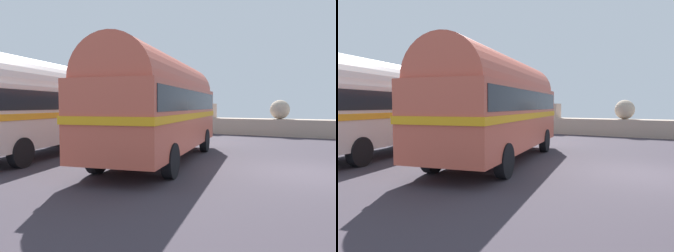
{
  "view_description": "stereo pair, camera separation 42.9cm",
  "coord_description": "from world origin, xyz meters",
  "views": [
    {
      "loc": [
        0.7,
        -9.93,
        1.97
      ],
      "look_at": [
        -4.73,
        0.11,
        1.24
      ],
      "focal_mm": 33.94,
      "sensor_mm": 36.0,
      "label": 1
    },
    {
      "loc": [
        1.07,
        -9.72,
        1.97
      ],
      "look_at": [
        -4.73,
        0.11,
        1.24
      ],
      "focal_mm": 33.94,
      "sensor_mm": 36.0,
      "label": 2
    }
  ],
  "objects": [
    {
      "name": "breakwater",
      "position": [
        -0.13,
        11.8,
        0.64
      ],
      "size": [
        31.36,
        2.01,
        2.35
      ],
      "color": "tan",
      "rests_on": "ground"
    },
    {
      "name": "vintage_coach",
      "position": [
        -4.85,
        -0.17,
        2.05
      ],
      "size": [
        4.13,
        8.89,
        3.7
      ],
      "rotation": [
        0.0,
        0.0,
        0.21
      ],
      "color": "black",
      "rests_on": "ground"
    },
    {
      "name": "ground",
      "position": [
        0.0,
        0.0,
        0.01
      ],
      "size": [
        32.0,
        26.0,
        0.02
      ],
      "color": "#383139"
    },
    {
      "name": "second_coach",
      "position": [
        -9.75,
        -1.15,
        2.05
      ],
      "size": [
        4.36,
        8.91,
        3.7
      ],
      "rotation": [
        0.0,
        0.0,
        0.24
      ],
      "color": "black",
      "rests_on": "ground"
    }
  ]
}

